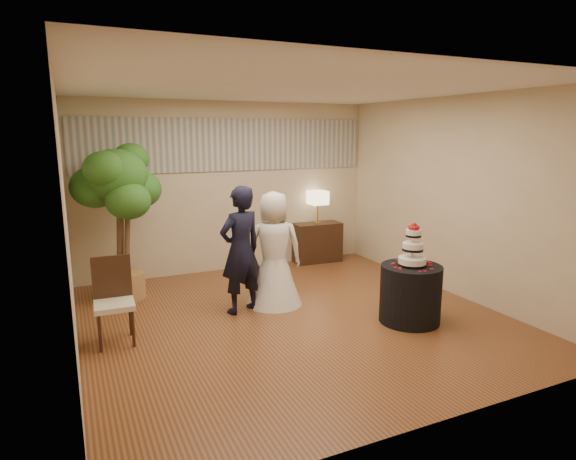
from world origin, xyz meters
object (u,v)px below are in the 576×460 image
wedding_cake (413,244)px  console (317,242)px  table_lamp (318,207)px  groom (241,250)px  ficus_tree (119,222)px  side_chair (114,302)px  cake_table (410,294)px  bride (274,249)px

wedding_cake → console: bearing=84.1°
table_lamp → groom: bearing=-139.1°
table_lamp → ficus_tree: ficus_tree is taller
side_chair → cake_table: bearing=-12.0°
cake_table → side_chair: bearing=165.7°
console → ficus_tree: size_ratio=0.39×
cake_table → console: (0.31, 2.98, -0.00)m
bride → console: size_ratio=1.82×
bride → console: 2.36m
console → table_lamp: size_ratio=1.46×
cake_table → console: bearing=84.1°
side_chair → groom: bearing=14.2°
bride → console: bearing=-119.4°
groom → cake_table: 2.18m
console → table_lamp: bearing=0.0°
bride → cake_table: bearing=148.1°
ficus_tree → bride: bearing=-30.8°
cake_table → table_lamp: (0.31, 2.98, 0.64)m
table_lamp → wedding_cake: bearing=-95.9°
cake_table → side_chair: (-3.35, 0.85, 0.12)m
side_chair → bride: bearing=13.8°
wedding_cake → ficus_tree: ficus_tree is taller
bride → wedding_cake: 1.81m
groom → wedding_cake: (1.77, -1.19, 0.15)m
wedding_cake → ficus_tree: bearing=142.6°
cake_table → ficus_tree: bearing=142.6°
bride → cake_table: 1.85m
cake_table → groom: bearing=146.1°
bride → table_lamp: bride is taller
bride → ficus_tree: size_ratio=0.70×
wedding_cake → side_chair: (-3.35, 0.85, -0.50)m
bride → table_lamp: (1.58, 1.70, 0.22)m
side_chair → console: bearing=32.4°
table_lamp → ficus_tree: bearing=-169.8°
console → side_chair: size_ratio=0.89×
groom → console: groom is taller
console → table_lamp: 0.64m
wedding_cake → side_chair: size_ratio=0.55×
bride → ficus_tree: bearing=-17.5°
table_lamp → ficus_tree: size_ratio=0.26×
groom → console: (2.08, 1.80, -0.47)m
wedding_cake → bride: bearing=134.7°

